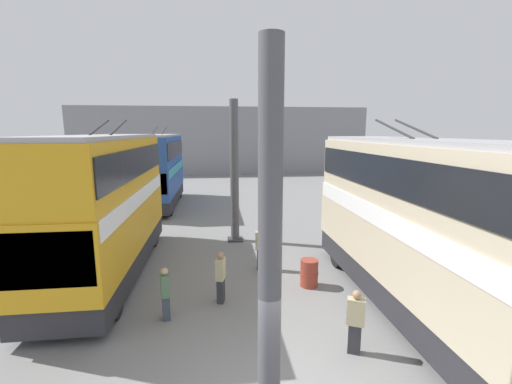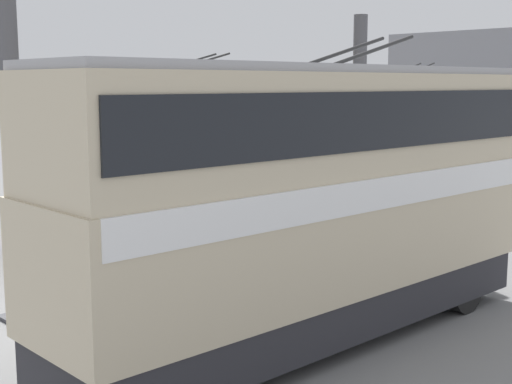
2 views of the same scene
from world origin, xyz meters
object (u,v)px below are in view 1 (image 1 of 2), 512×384
object	(u,v)px
bus_right_near	(105,198)
person_by_right_row	(165,292)
person_aisle_foreground	(221,276)
bus_right_mid	(159,166)
person_by_left_row	(355,320)
person_aisle_midway	(261,246)
bus_left_near	(422,217)
oil_drum	(309,273)

from	to	relation	value
bus_right_near	person_by_right_row	xyz separation A→B (m)	(-3.46, -2.54, -2.13)
person_aisle_foreground	person_by_right_row	xyz separation A→B (m)	(-0.79, 1.57, -0.07)
bus_right_mid	person_by_right_row	xyz separation A→B (m)	(-15.58, -2.54, -2.07)
person_aisle_foreground	person_by_left_row	bearing A→B (deg)	153.18
bus_right_mid	person_aisle_midway	bearing A→B (deg)	-155.25
bus_left_near	person_aisle_foreground	world-z (taller)	bus_left_near
oil_drum	person_aisle_foreground	bearing A→B (deg)	104.66
person_aisle_midway	person_by_right_row	size ratio (longest dim) A/B	1.13
person_by_right_row	oil_drum	xyz separation A→B (m)	(1.59, -4.63, -0.33)
person_aisle_foreground	bus_right_near	bearing A→B (deg)	-17.54
bus_right_mid	person_aisle_foreground	distance (m)	15.48
bus_right_near	person_aisle_foreground	xyz separation A→B (m)	(-2.67, -4.11, -2.06)
bus_left_near	person_by_right_row	bearing A→B (deg)	86.16
bus_left_near	person_by_left_row	distance (m)	3.64
person_aisle_midway	oil_drum	size ratio (longest dim) A/B	1.83
bus_left_near	person_by_left_row	size ratio (longest dim) A/B	6.51
bus_right_near	person_by_left_row	world-z (taller)	bus_right_near
bus_right_near	person_by_left_row	size ratio (longest dim) A/B	5.81
person_by_left_row	oil_drum	size ratio (longest dim) A/B	1.70
bus_right_near	oil_drum	bearing A→B (deg)	-104.64
person_aisle_midway	oil_drum	distance (m)	2.25
bus_right_mid	bus_left_near	bearing A→B (deg)	-148.59
person_aisle_midway	person_by_right_row	world-z (taller)	person_aisle_midway
bus_right_mid	bus_right_near	bearing A→B (deg)	180.00
person_aisle_foreground	person_by_left_row	distance (m)	4.28
oil_drum	bus_right_near	bearing A→B (deg)	75.36
bus_right_mid	oil_drum	world-z (taller)	bus_right_mid
person_aisle_foreground	person_by_right_row	size ratio (longest dim) A/B	1.08
bus_right_near	person_aisle_midway	distance (m)	6.04
person_by_right_row	bus_right_near	bearing A→B (deg)	-66.12
bus_right_near	person_by_right_row	distance (m)	4.79
bus_left_near	person_by_right_row	world-z (taller)	bus_left_near
bus_left_near	person_by_left_row	xyz separation A→B (m)	(-1.60, 2.54, -2.06)
bus_right_near	person_aisle_foreground	size ratio (longest dim) A/B	5.64
person_aisle_midway	person_by_left_row	xyz separation A→B (m)	(-5.32, -1.58, -0.08)
person_by_left_row	bus_left_near	bearing A→B (deg)	-32.93
bus_right_mid	person_aisle_foreground	world-z (taller)	bus_right_mid
bus_left_near	bus_right_near	xyz separation A→B (m)	(3.95, 9.81, 0.03)
bus_left_near	oil_drum	bearing A→B (deg)	51.90
bus_right_mid	person_by_right_row	size ratio (longest dim) A/B	5.83
person_by_right_row	oil_drum	size ratio (longest dim) A/B	1.63
bus_right_mid	person_by_left_row	xyz separation A→B (m)	(-17.67, -7.27, -2.03)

